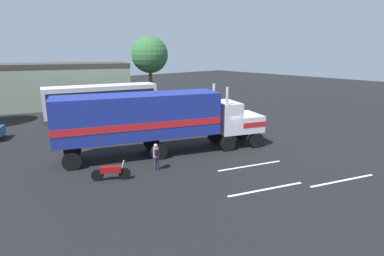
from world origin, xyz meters
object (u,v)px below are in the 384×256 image
tree_left (150,55)px  parked_bus (102,99)px  semi_truck (156,118)px  motorcycle (111,172)px  person_bystander (156,156)px

tree_left → parked_bus: bearing=-155.0°
semi_truck → motorcycle: semi_truck is taller
motorcycle → parked_bus: bearing=66.6°
motorcycle → person_bystander: bearing=-9.4°
person_bystander → motorcycle: 2.72m
semi_truck → person_bystander: (-1.66, -2.40, -1.63)m
parked_bus → tree_left: tree_left is taller
parked_bus → motorcycle: (-6.41, -14.80, -1.58)m
motorcycle → tree_left: 24.80m
person_bystander → motorcycle: person_bystander is taller
semi_truck → tree_left: 20.35m
semi_truck → motorcycle: 5.16m
semi_truck → parked_bus: 13.02m
parked_bus → tree_left: 10.42m
parked_bus → tree_left: size_ratio=1.31×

